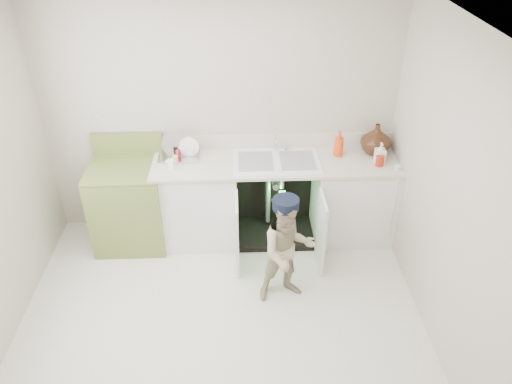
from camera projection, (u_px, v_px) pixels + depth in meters
ground at (222, 320)px, 4.36m from camera, size 3.50×3.50×0.00m
room_shell at (215, 202)px, 3.68m from camera, size 6.00×5.50×1.26m
counter_run at (278, 197)px, 5.14m from camera, size 2.44×1.02×1.21m
avocado_stove at (130, 203)px, 5.07m from camera, size 0.71×0.65×1.10m
repair_worker at (288, 250)px, 4.34m from camera, size 0.58×0.82×1.05m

